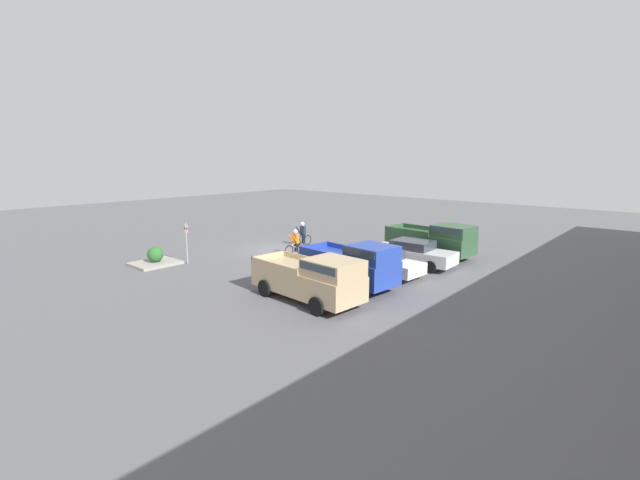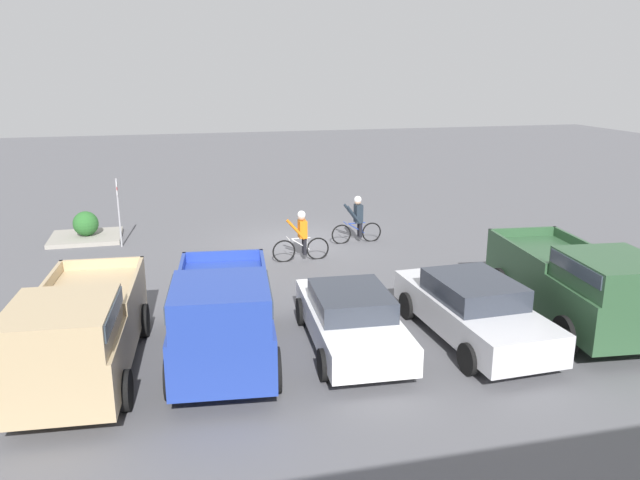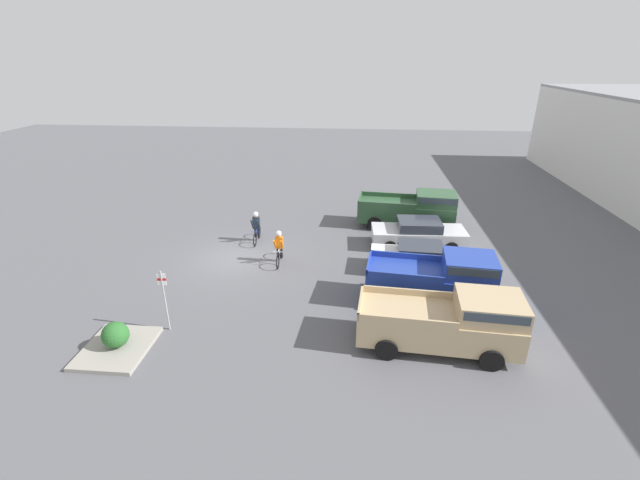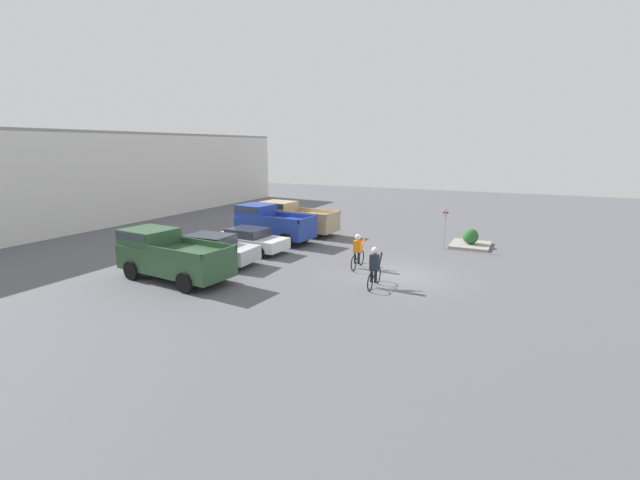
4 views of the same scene
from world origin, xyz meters
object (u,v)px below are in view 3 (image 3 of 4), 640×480
object	(u,v)px
cyclist_0	(279,246)
pickup_truck_1	(438,279)
pickup_truck_0	(413,209)
pickup_truck_2	(449,321)
fire_lane_sign	(164,295)
shrub	(115,335)
sedan_1	(420,258)
cyclist_1	(256,226)
sedan_0	(418,233)

from	to	relation	value
cyclist_0	pickup_truck_1	bearing A→B (deg)	65.49
pickup_truck_0	pickup_truck_2	xyz separation A→B (m)	(11.19, -0.01, -0.04)
pickup_truck_1	fire_lane_sign	size ratio (longest dim) A/B	2.10
pickup_truck_1	shrub	bearing A→B (deg)	-70.95
sedan_1	shrub	bearing A→B (deg)	-58.44
cyclist_1	shrub	distance (m)	9.82
cyclist_0	sedan_1	bearing A→B (deg)	87.27
sedan_1	pickup_truck_2	xyz separation A→B (m)	(5.63, 0.24, 0.39)
sedan_0	cyclist_0	xyz separation A→B (m)	(2.49, -6.87, 0.10)
pickup_truck_1	pickup_truck_2	xyz separation A→B (m)	(2.79, -0.08, -0.08)
sedan_0	fire_lane_sign	size ratio (longest dim) A/B	2.01
sedan_1	cyclist_1	size ratio (longest dim) A/B	2.45
pickup_truck_0	sedan_1	xyz separation A→B (m)	(5.56, -0.25, -0.44)
sedan_0	shrub	size ratio (longest dim) A/B	5.41
cyclist_1	pickup_truck_2	bearing A→B (deg)	45.48
sedan_0	shrub	distance (m)	14.74
fire_lane_sign	pickup_truck_2	bearing A→B (deg)	88.99
cyclist_0	fire_lane_sign	bearing A→B (deg)	-28.15
sedan_0	pickup_truck_2	world-z (taller)	pickup_truck_2
shrub	sedan_1	bearing A→B (deg)	121.56
pickup_truck_0	cyclist_1	distance (m)	8.96
sedan_1	fire_lane_sign	size ratio (longest dim) A/B	1.89
fire_lane_sign	shrub	bearing A→B (deg)	-45.12
pickup_truck_2	fire_lane_sign	distance (m)	9.92
pickup_truck_1	pickup_truck_2	size ratio (longest dim) A/B	0.92
cyclist_0	fire_lane_sign	distance (m)	6.57
pickup_truck_2	cyclist_1	world-z (taller)	pickup_truck_2
fire_lane_sign	sedan_1	bearing A→B (deg)	119.41
pickup_truck_1	cyclist_1	bearing A→B (deg)	-122.93
pickup_truck_2	shrub	bearing A→B (deg)	-84.39
fire_lane_sign	cyclist_1	bearing A→B (deg)	169.95
pickup_truck_0	cyclist_0	xyz separation A→B (m)	(5.25, -6.84, -0.27)
pickup_truck_1	cyclist_1	size ratio (longest dim) A/B	2.71
sedan_1	pickup_truck_2	distance (m)	5.65
cyclist_1	fire_lane_sign	distance (m)	8.30
cyclist_0	pickup_truck_2	bearing A→B (deg)	48.97
sedan_1	sedan_0	bearing A→B (deg)	174.15
sedan_0	fire_lane_sign	distance (m)	12.95
cyclist_0	shrub	xyz separation A→B (m)	(7.04, -4.37, -0.25)
sedan_0	pickup_truck_1	size ratio (longest dim) A/B	0.96
pickup_truck_1	shrub	distance (m)	11.94
shrub	pickup_truck_1	bearing A→B (deg)	109.05
pickup_truck_1	shrub	size ratio (longest dim) A/B	5.64
pickup_truck_1	pickup_truck_2	distance (m)	2.79
cyclist_1	fire_lane_sign	bearing A→B (deg)	-10.05
pickup_truck_0	cyclist_0	size ratio (longest dim) A/B	2.97
cyclist_0	shrub	distance (m)	8.29
pickup_truck_0	fire_lane_sign	distance (m)	14.83
sedan_0	cyclist_1	distance (m)	8.52
fire_lane_sign	shrub	distance (m)	2.00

